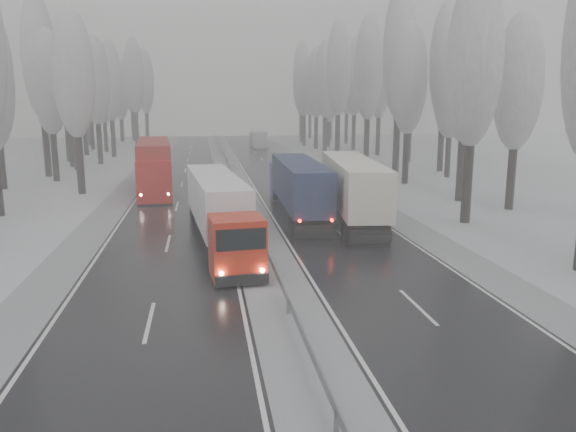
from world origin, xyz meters
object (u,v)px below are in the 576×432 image
object	(u,v)px
truck_blue_box	(297,184)
truck_red_white	(218,206)
truck_cream_box	(350,184)
truck_red_red	(154,162)
box_truck_distant	(258,140)

from	to	relation	value
truck_blue_box	truck_red_white	distance (m)	9.35
truck_cream_box	truck_red_red	bearing A→B (deg)	138.69
truck_blue_box	box_truck_distant	size ratio (longest dim) A/B	2.01
box_truck_distant	truck_red_red	world-z (taller)	truck_red_red
box_truck_distant	truck_red_red	size ratio (longest dim) A/B	0.44
box_truck_distant	truck_cream_box	bearing A→B (deg)	-90.21
truck_red_red	truck_blue_box	bearing A→B (deg)	-55.83
box_truck_distant	truck_red_white	distance (m)	69.81
box_truck_distant	truck_red_white	xyz separation A→B (m)	(-9.01, -69.22, 0.77)
truck_cream_box	truck_red_white	size ratio (longest dim) A/B	1.11
truck_blue_box	truck_red_white	world-z (taller)	truck_blue_box
truck_cream_box	truck_red_white	xyz separation A→B (m)	(-9.18, -5.60, -0.25)
truck_blue_box	box_truck_distant	world-z (taller)	truck_blue_box
truck_red_red	truck_red_white	bearing A→B (deg)	-80.39
truck_red_white	truck_red_red	world-z (taller)	truck_red_red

